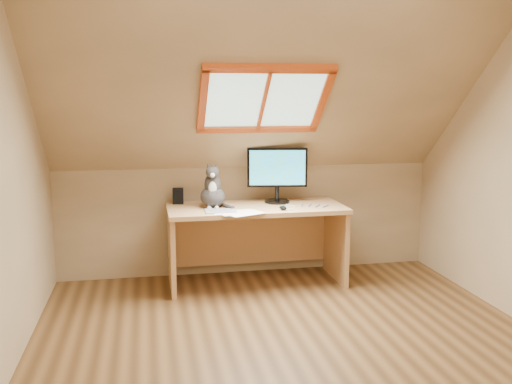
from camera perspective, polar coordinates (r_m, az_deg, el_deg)
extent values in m
plane|color=brown|center=(3.90, 3.95, -15.47)|extent=(3.50, 3.50, 0.00)
cube|color=tan|center=(1.95, 17.70, -4.17)|extent=(3.50, 0.02, 2.40)
cube|color=tan|center=(5.37, -0.79, -2.78)|extent=(3.50, 0.02, 1.00)
cube|color=tan|center=(4.48, 0.95, 10.24)|extent=(3.50, 1.56, 1.41)
cube|color=#B2E0CC|center=(4.56, 0.74, 9.35)|extent=(0.90, 0.53, 0.48)
cube|color=#D64F14|center=(4.56, 0.74, 9.35)|extent=(1.02, 0.64, 0.59)
cube|color=tan|center=(4.97, 0.01, -1.63)|extent=(1.54, 0.67, 0.04)
cube|color=tan|center=(4.97, -8.42, -5.89)|extent=(0.04, 0.61, 0.66)
cube|color=tan|center=(5.24, 7.99, -5.08)|extent=(0.04, 0.61, 0.66)
cube|color=tan|center=(5.34, -0.62, -4.69)|extent=(1.44, 0.03, 0.46)
cylinder|color=black|center=(5.13, 2.12, -0.95)|extent=(0.23, 0.23, 0.02)
cylinder|color=black|center=(5.12, 2.12, -0.15)|extent=(0.04, 0.04, 0.12)
cube|color=black|center=(5.09, 2.14, 2.48)|extent=(0.54, 0.12, 0.35)
cube|color=blue|center=(5.06, 2.16, 2.44)|extent=(0.49, 0.09, 0.31)
ellipsoid|color=#3A3533|center=(4.92, -4.36, -0.46)|extent=(0.24, 0.28, 0.18)
ellipsoid|color=#3A3533|center=(4.89, -4.37, 0.74)|extent=(0.15, 0.15, 0.20)
ellipsoid|color=silver|center=(4.83, -4.36, 0.39)|extent=(0.07, 0.05, 0.12)
ellipsoid|color=#3A3533|center=(4.83, -4.38, 1.97)|extent=(0.12, 0.11, 0.10)
sphere|color=silver|center=(4.78, -4.37, 1.69)|extent=(0.04, 0.04, 0.04)
cone|color=#3A3533|center=(4.84, -4.80, 2.59)|extent=(0.06, 0.06, 0.07)
cone|color=#3A3533|center=(4.84, -3.98, 2.60)|extent=(0.06, 0.05, 0.07)
cube|color=black|center=(5.12, -7.80, -0.40)|extent=(0.10, 0.10, 0.14)
cube|color=#B2B2B7|center=(4.74, -3.57, -1.90)|extent=(0.26, 0.19, 0.01)
ellipsoid|color=black|center=(4.81, 2.72, -1.60)|extent=(0.06, 0.10, 0.03)
cube|color=white|center=(4.69, -1.41, -2.07)|extent=(0.33, 0.27, 0.00)
cube|color=white|center=(4.69, -1.41, -2.05)|extent=(0.32, 0.24, 0.00)
cube|color=white|center=(4.69, -1.41, -2.03)|extent=(0.35, 0.30, 0.00)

